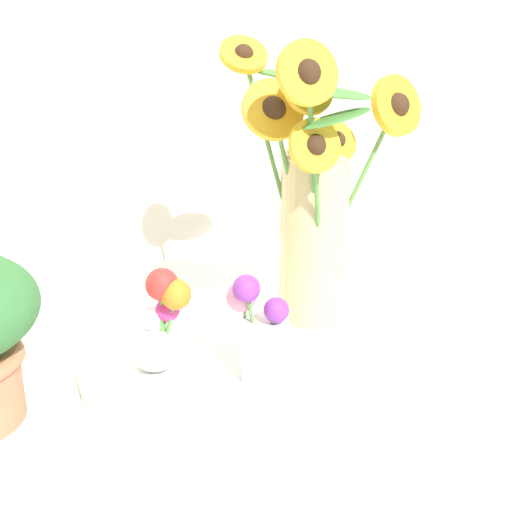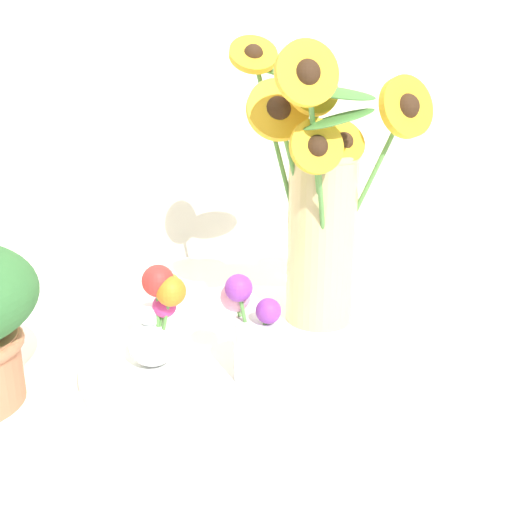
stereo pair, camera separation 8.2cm
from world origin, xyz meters
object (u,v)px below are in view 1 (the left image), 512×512
mason_jar_sunflowers (313,209)px  vase_small_center (261,335)px  vase_bulb_right (160,325)px  serving_tray (256,353)px

mason_jar_sunflowers → vase_small_center: size_ratio=2.96×
vase_small_center → vase_bulb_right: size_ratio=0.99×
vase_small_center → vase_bulb_right: vase_bulb_right is taller
serving_tray → vase_bulb_right: (-0.14, 0.00, 0.08)m
vase_bulb_right → mason_jar_sunflowers: bearing=9.5°
vase_bulb_right → serving_tray: bearing=-1.8°
mason_jar_sunflowers → vase_bulb_right: size_ratio=2.94×
serving_tray → mason_jar_sunflowers: size_ratio=1.14×
serving_tray → vase_small_center: (-0.03, -0.08, 0.07)m
vase_small_center → vase_bulb_right: bearing=142.7°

